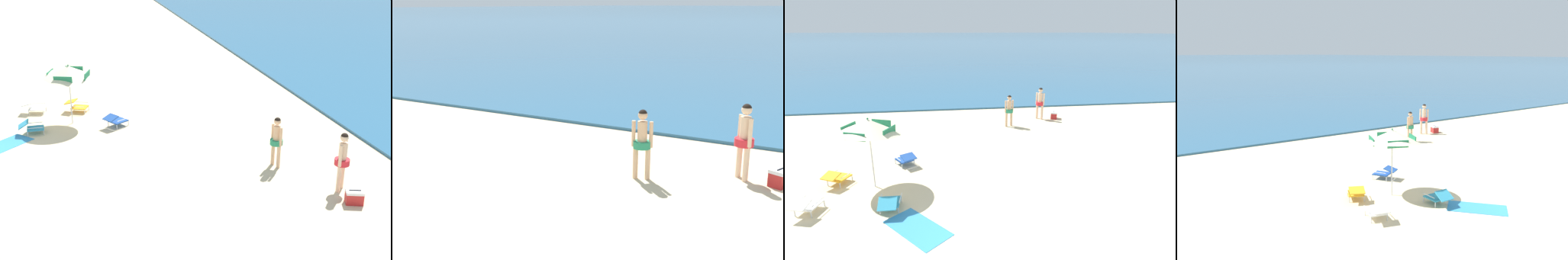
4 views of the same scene
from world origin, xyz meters
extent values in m
cylinder|color=beige|center=(4.72, 10.52, 0.44)|extent=(0.13, 0.13, 0.88)
cylinder|color=beige|center=(4.51, 10.75, 0.44)|extent=(0.13, 0.13, 0.88)
cylinder|color=red|center=(4.61, 10.64, 0.90)|extent=(0.44, 0.44, 0.18)
cylinder|color=beige|center=(4.61, 10.64, 1.19)|extent=(0.24, 0.24, 0.62)
cylinder|color=beige|center=(4.76, 10.48, 1.17)|extent=(0.10, 0.10, 0.66)
cylinder|color=beige|center=(4.46, 10.80, 1.17)|extent=(0.10, 0.10, 0.66)
sphere|color=beige|center=(4.61, 10.64, 1.66)|extent=(0.24, 0.24, 0.24)
sphere|color=black|center=(4.61, 10.64, 1.69)|extent=(0.22, 0.22, 0.22)
cylinder|color=#D8A87F|center=(2.71, 9.54, 0.41)|extent=(0.12, 0.12, 0.81)
cylinder|color=#D8A87F|center=(2.43, 9.47, 0.41)|extent=(0.12, 0.12, 0.81)
cylinder|color=#23845B|center=(2.57, 9.50, 0.83)|extent=(0.41, 0.41, 0.17)
cylinder|color=#D8A87F|center=(2.57, 9.50, 1.10)|extent=(0.22, 0.22, 0.57)
cylinder|color=#D8A87F|center=(2.76, 9.55, 1.08)|extent=(0.09, 0.09, 0.61)
cylinder|color=#D8A87F|center=(2.37, 9.45, 1.08)|extent=(0.09, 0.09, 0.61)
sphere|color=#D8A87F|center=(2.57, 9.50, 1.53)|extent=(0.22, 0.22, 0.22)
sphere|color=black|center=(2.57, 9.50, 1.56)|extent=(0.20, 0.20, 0.20)
cube|color=red|center=(5.47, 10.60, 0.16)|extent=(0.49, 0.57, 0.32)
cube|color=white|center=(5.47, 10.60, 0.36)|extent=(0.51, 0.59, 0.08)
cylinder|color=black|center=(5.47, 10.60, 0.42)|extent=(0.14, 0.32, 0.02)
camera|label=1|loc=(17.79, 2.18, 7.91)|focal=52.87mm
camera|label=2|loc=(6.83, -0.51, 3.99)|focal=45.01mm
camera|label=3|loc=(-1.11, -5.59, 4.80)|focal=28.21mm
camera|label=4|loc=(-11.05, -6.31, 4.76)|focal=36.22mm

